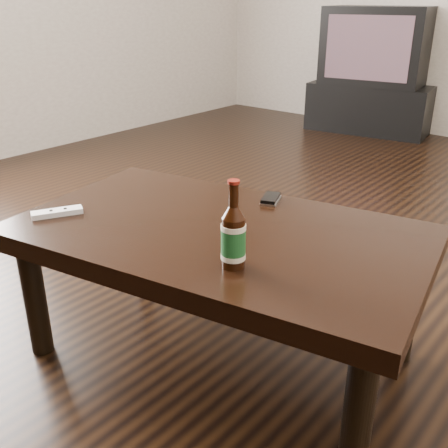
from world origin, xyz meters
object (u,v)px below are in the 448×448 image
Objects in this scene: tv at (377,46)px; remote at (57,212)px; tv_stand at (370,107)px; phone at (271,199)px; beer_bottle at (233,237)px; coffee_table at (219,246)px.

tv reaches higher than remote.
phone is (1.01, -2.93, 0.26)m from tv_stand.
beer_bottle is at bearing 35.25° from remote.
phone is at bearing -79.70° from tv_stand.
coffee_table is at bearing -81.10° from tv_stand.
tv is 5.62× the size of remote.
phone is at bearing 77.32° from remote.
tv_stand is 6.37× the size of remote.
tv_stand is 3.11m from phone.
tv_stand is 4.34× the size of beer_bottle.
phone is (-0.01, 0.28, 0.07)m from coffee_table.
beer_bottle is 2.05× the size of phone.
beer_bottle reaches higher than tv_stand.
coffee_table is 0.29m from phone.
tv_stand is 1.13× the size of tv.
phone is at bearing -79.70° from tv.
beer_bottle reaches higher than coffee_table.
tv reaches higher than tv_stand.
coffee_table is (1.01, -3.21, -0.31)m from tv.
tv is 3.83× the size of beer_bottle.
remote reaches higher than coffee_table.
remote is (-0.44, -0.53, 0.00)m from phone.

